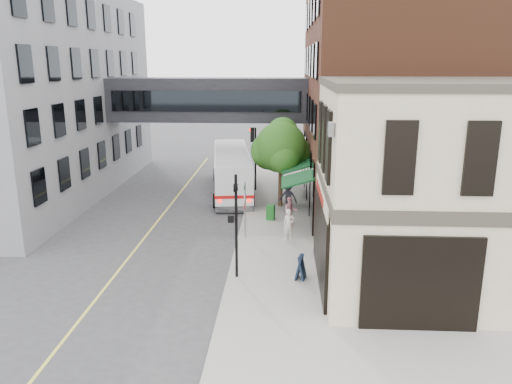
# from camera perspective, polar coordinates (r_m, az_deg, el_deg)

# --- Properties ---
(ground) EXTENTS (120.00, 120.00, 0.00)m
(ground) POSITION_cam_1_polar(r_m,az_deg,el_deg) (20.09, -3.90, -12.30)
(ground) COLOR #38383A
(ground) RESTS_ON ground
(sidewalk_main) EXTENTS (4.00, 60.00, 0.15)m
(sidewalk_main) POSITION_cam_1_polar(r_m,az_deg,el_deg) (33.02, 2.44, -1.22)
(sidewalk_main) COLOR gray
(sidewalk_main) RESTS_ON ground
(corner_building) EXTENTS (10.19, 8.12, 8.45)m
(corner_building) POSITION_cam_1_polar(r_m,az_deg,el_deg) (21.43, 21.15, 0.48)
(corner_building) COLOR #C5B396
(corner_building) RESTS_ON ground
(brick_building) EXTENTS (13.76, 18.00, 14.00)m
(brick_building) POSITION_cam_1_polar(r_m,az_deg,el_deg) (33.72, 16.51, 10.48)
(brick_building) COLOR #562D1A
(brick_building) RESTS_ON ground
(opposite_building) EXTENTS (14.00, 24.00, 14.00)m
(opposite_building) POSITION_cam_1_polar(r_m,az_deg,el_deg) (38.94, -27.08, 9.99)
(opposite_building) COLOR slate
(opposite_building) RESTS_ON ground
(skyway_bridge) EXTENTS (14.00, 3.18, 3.00)m
(skyway_bridge) POSITION_cam_1_polar(r_m,az_deg,el_deg) (36.25, -5.43, 10.48)
(skyway_bridge) COLOR black
(skyway_bridge) RESTS_ON ground
(traffic_signal_near) EXTENTS (0.44, 0.22, 4.60)m
(traffic_signal_near) POSITION_cam_1_polar(r_m,az_deg,el_deg) (20.78, -2.38, -2.47)
(traffic_signal_near) COLOR black
(traffic_signal_near) RESTS_ON sidewalk_main
(traffic_signal_far) EXTENTS (0.53, 0.28, 4.50)m
(traffic_signal_far) POSITION_cam_1_polar(r_m,az_deg,el_deg) (35.30, -0.28, 5.26)
(traffic_signal_far) COLOR black
(traffic_signal_far) RESTS_ON sidewalk_main
(street_sign_pole) EXTENTS (0.08, 0.75, 3.00)m
(street_sign_pole) POSITION_cam_1_polar(r_m,az_deg,el_deg) (25.85, -1.27, -1.44)
(street_sign_pole) COLOR gray
(street_sign_pole) RESTS_ON sidewalk_main
(street_tree) EXTENTS (3.80, 3.20, 5.60)m
(street_tree) POSITION_cam_1_polar(r_m,az_deg,el_deg) (31.42, 2.85, 5.13)
(street_tree) COLOR #382619
(street_tree) RESTS_ON sidewalk_main
(lane_marking) EXTENTS (0.12, 40.00, 0.01)m
(lane_marking) POSITION_cam_1_polar(r_m,az_deg,el_deg) (30.11, -11.12, -3.21)
(lane_marking) COLOR #D8CC4C
(lane_marking) RESTS_ON ground
(bus) EXTENTS (3.85, 11.19, 2.95)m
(bus) POSITION_cam_1_polar(r_m,az_deg,el_deg) (35.64, -2.80, 2.58)
(bus) COLOR silver
(bus) RESTS_ON ground
(pedestrian_a) EXTENTS (0.66, 0.51, 1.62)m
(pedestrian_a) POSITION_cam_1_polar(r_m,az_deg,el_deg) (25.84, 3.77, -3.73)
(pedestrian_a) COLOR silver
(pedestrian_a) RESTS_ON sidewalk_main
(pedestrian_b) EXTENTS (0.91, 0.78, 1.63)m
(pedestrian_b) POSITION_cam_1_polar(r_m,az_deg,el_deg) (28.11, 3.95, -2.19)
(pedestrian_b) COLOR pink
(pedestrian_b) RESTS_ON sidewalk_main
(pedestrian_c) EXTENTS (1.33, 1.00, 1.83)m
(pedestrian_c) POSITION_cam_1_polar(r_m,az_deg,el_deg) (30.62, 3.66, -0.59)
(pedestrian_c) COLOR black
(pedestrian_c) RESTS_ON sidewalk_main
(newspaper_box) EXTENTS (0.52, 0.48, 0.89)m
(newspaper_box) POSITION_cam_1_polar(r_m,az_deg,el_deg) (29.11, 1.68, -2.33)
(newspaper_box) COLOR #145A1A
(newspaper_box) RESTS_ON sidewalk_main
(sandwich_board) EXTENTS (0.51, 0.66, 1.05)m
(sandwich_board) POSITION_cam_1_polar(r_m,az_deg,el_deg) (21.42, 5.13, -8.55)
(sandwich_board) COLOR #101C32
(sandwich_board) RESTS_ON sidewalk_main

